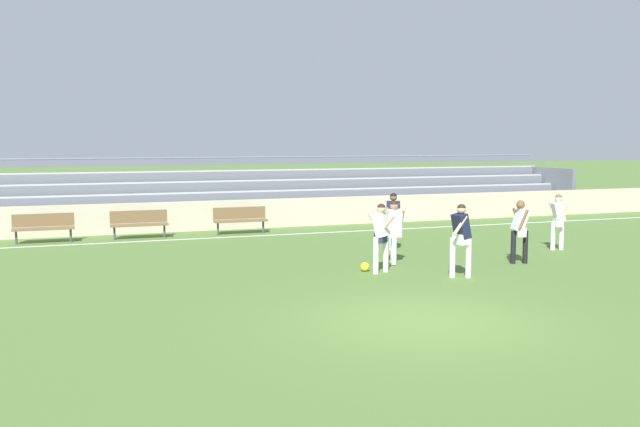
{
  "coord_description": "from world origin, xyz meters",
  "views": [
    {
      "loc": [
        -5.84,
        -10.64,
        3.13
      ],
      "look_at": [
        0.55,
        6.72,
        1.21
      ],
      "focal_mm": 39.47,
      "sensor_mm": 36.0,
      "label": 1
    }
  ],
  "objects_px": {
    "bench_centre_sideline": "(139,222)",
    "player_dark_on_ball": "(461,234)",
    "bleacher_stand": "(259,194)",
    "player_dark_wide_right": "(393,216)",
    "bench_near_bin": "(43,225)",
    "bench_near_wall_gap": "(240,218)",
    "player_white_overlapping": "(394,227)",
    "player_white_wide_left": "(558,217)",
    "player_white_deep_cover": "(520,226)",
    "player_white_challenging": "(381,232)",
    "soccer_ball": "(365,267)"
  },
  "relations": [
    {
      "from": "player_white_challenging",
      "to": "player_white_deep_cover",
      "type": "distance_m",
      "value": 3.87
    },
    {
      "from": "player_white_challenging",
      "to": "player_dark_wide_right",
      "type": "relative_size",
      "value": 1.0
    },
    {
      "from": "bleacher_stand",
      "to": "player_white_deep_cover",
      "type": "distance_m",
      "value": 12.24
    },
    {
      "from": "bench_centre_sideline",
      "to": "player_dark_on_ball",
      "type": "bearing_deg",
      "value": -55.74
    },
    {
      "from": "bench_near_wall_gap",
      "to": "soccer_ball",
      "type": "relative_size",
      "value": 8.18
    },
    {
      "from": "player_white_overlapping",
      "to": "player_white_wide_left",
      "type": "bearing_deg",
      "value": 4.28
    },
    {
      "from": "player_white_wide_left",
      "to": "player_white_overlapping",
      "type": "bearing_deg",
      "value": -175.72
    },
    {
      "from": "bench_near_wall_gap",
      "to": "soccer_ball",
      "type": "height_order",
      "value": "bench_near_wall_gap"
    },
    {
      "from": "player_white_overlapping",
      "to": "bleacher_stand",
      "type": "bearing_deg",
      "value": 93.66
    },
    {
      "from": "bench_centre_sideline",
      "to": "bench_near_wall_gap",
      "type": "distance_m",
      "value": 3.32
    },
    {
      "from": "bench_near_bin",
      "to": "soccer_ball",
      "type": "distance_m",
      "value": 10.68
    },
    {
      "from": "player_white_wide_left",
      "to": "bench_near_bin",
      "type": "bearing_deg",
      "value": 154.77
    },
    {
      "from": "bench_near_bin",
      "to": "soccer_ball",
      "type": "bearing_deg",
      "value": -46.41
    },
    {
      "from": "bench_near_bin",
      "to": "player_white_challenging",
      "type": "distance_m",
      "value": 11.09
    },
    {
      "from": "bleacher_stand",
      "to": "player_dark_wide_right",
      "type": "bearing_deg",
      "value": -79.53
    },
    {
      "from": "player_dark_on_ball",
      "to": "player_white_deep_cover",
      "type": "bearing_deg",
      "value": 24.45
    },
    {
      "from": "bench_centre_sideline",
      "to": "soccer_ball",
      "type": "relative_size",
      "value": 8.18
    },
    {
      "from": "bench_centre_sideline",
      "to": "soccer_ball",
      "type": "xyz_separation_m",
      "value": [
        4.5,
        -7.73,
        -0.44
      ]
    },
    {
      "from": "player_dark_wide_right",
      "to": "bleacher_stand",
      "type": "bearing_deg",
      "value": 100.47
    },
    {
      "from": "bleacher_stand",
      "to": "bench_near_wall_gap",
      "type": "bearing_deg",
      "value": -114.56
    },
    {
      "from": "bleacher_stand",
      "to": "player_dark_wide_right",
      "type": "relative_size",
      "value": 16.87
    },
    {
      "from": "player_white_overlapping",
      "to": "player_dark_on_ball",
      "type": "height_order",
      "value": "player_dark_on_ball"
    },
    {
      "from": "bench_near_wall_gap",
      "to": "player_white_deep_cover",
      "type": "distance_m",
      "value": 9.69
    },
    {
      "from": "player_white_challenging",
      "to": "player_white_deep_cover",
      "type": "relative_size",
      "value": 1.02
    },
    {
      "from": "bench_centre_sideline",
      "to": "player_white_deep_cover",
      "type": "bearing_deg",
      "value": -43.06
    },
    {
      "from": "player_white_overlapping",
      "to": "player_dark_wide_right",
      "type": "distance_m",
      "value": 2.13
    },
    {
      "from": "player_white_challenging",
      "to": "player_dark_on_ball",
      "type": "height_order",
      "value": "player_dark_on_ball"
    },
    {
      "from": "bench_centre_sideline",
      "to": "player_dark_wide_right",
      "type": "distance_m",
      "value": 8.28
    },
    {
      "from": "bench_near_wall_gap",
      "to": "bench_centre_sideline",
      "type": "bearing_deg",
      "value": 180.0
    },
    {
      "from": "bench_near_bin",
      "to": "player_white_overlapping",
      "type": "xyz_separation_m",
      "value": [
        8.5,
        -6.97,
        0.41
      ]
    },
    {
      "from": "bench_near_bin",
      "to": "player_white_wide_left",
      "type": "xyz_separation_m",
      "value": [
        13.92,
        -6.56,
        0.4
      ]
    },
    {
      "from": "bleacher_stand",
      "to": "player_white_challenging",
      "type": "height_order",
      "value": "bleacher_stand"
    },
    {
      "from": "bench_centre_sideline",
      "to": "player_white_wide_left",
      "type": "relative_size",
      "value": 1.12
    },
    {
      "from": "bench_centre_sideline",
      "to": "bench_near_wall_gap",
      "type": "xyz_separation_m",
      "value": [
        3.32,
        0.0,
        0.0
      ]
    },
    {
      "from": "player_white_challenging",
      "to": "player_dark_wide_right",
      "type": "xyz_separation_m",
      "value": [
        1.77,
        2.97,
        -0.0
      ]
    },
    {
      "from": "player_white_deep_cover",
      "to": "player_dark_on_ball",
      "type": "xyz_separation_m",
      "value": [
        -2.4,
        -1.09,
        0.05
      ]
    },
    {
      "from": "bench_near_wall_gap",
      "to": "player_white_overlapping",
      "type": "bearing_deg",
      "value": -71.61
    },
    {
      "from": "bench_centre_sideline",
      "to": "player_white_wide_left",
      "type": "xyz_separation_m",
      "value": [
        11.06,
        -6.56,
        0.4
      ]
    },
    {
      "from": "bleacher_stand",
      "to": "bench_centre_sideline",
      "type": "relative_size",
      "value": 15.5
    },
    {
      "from": "bench_near_wall_gap",
      "to": "bleacher_stand",
      "type": "bearing_deg",
      "value": 65.44
    },
    {
      "from": "player_white_deep_cover",
      "to": "player_white_challenging",
      "type": "bearing_deg",
      "value": 179.03
    },
    {
      "from": "player_white_overlapping",
      "to": "player_dark_on_ball",
      "type": "relative_size",
      "value": 0.95
    },
    {
      "from": "player_dark_on_ball",
      "to": "player_white_challenging",
      "type": "bearing_deg",
      "value": 141.78
    },
    {
      "from": "player_dark_on_ball",
      "to": "bench_near_wall_gap",
      "type": "bearing_deg",
      "value": 107.72
    },
    {
      "from": "player_white_overlapping",
      "to": "player_dark_wide_right",
      "type": "height_order",
      "value": "player_dark_wide_right"
    },
    {
      "from": "bench_near_bin",
      "to": "player_white_deep_cover",
      "type": "height_order",
      "value": "player_white_deep_cover"
    },
    {
      "from": "player_dark_wide_right",
      "to": "bench_near_bin",
      "type": "bearing_deg",
      "value": 151.8
    },
    {
      "from": "soccer_ball",
      "to": "player_white_wide_left",
      "type": "bearing_deg",
      "value": 10.12
    },
    {
      "from": "soccer_ball",
      "to": "player_white_challenging",
      "type": "bearing_deg",
      "value": -45.28
    },
    {
      "from": "player_white_challenging",
      "to": "player_white_wide_left",
      "type": "relative_size",
      "value": 1.03
    }
  ]
}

